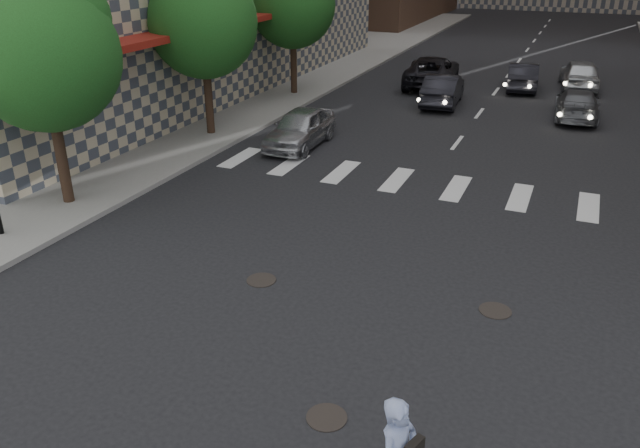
{
  "coord_description": "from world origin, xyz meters",
  "views": [
    {
      "loc": [
        4.29,
        -10.08,
        7.33
      ],
      "look_at": [
        -0.86,
        2.08,
        1.3
      ],
      "focal_mm": 35.0,
      "sensor_mm": 36.0,
      "label": 1
    }
  ],
  "objects_px": {
    "traffic_car_a": "(443,89)",
    "traffic_car_d": "(580,74)",
    "traffic_car_e": "(522,76)",
    "tree_a": "(47,48)",
    "traffic_car_b": "(577,104)",
    "tree_c": "(295,0)",
    "silver_sedan": "(300,128)",
    "traffic_car_c": "(432,71)",
    "tree_b": "(206,17)"
  },
  "relations": [
    {
      "from": "tree_a",
      "to": "silver_sedan",
      "type": "relative_size",
      "value": 1.56
    },
    {
      "from": "traffic_car_a",
      "to": "tree_b",
      "type": "bearing_deg",
      "value": 45.15
    },
    {
      "from": "traffic_car_d",
      "to": "tree_a",
      "type": "bearing_deg",
      "value": 53.58
    },
    {
      "from": "tree_a",
      "to": "tree_b",
      "type": "relative_size",
      "value": 1.0
    },
    {
      "from": "traffic_car_a",
      "to": "traffic_car_d",
      "type": "xyz_separation_m",
      "value": [
        5.96,
        6.48,
        0.04
      ]
    },
    {
      "from": "tree_a",
      "to": "traffic_car_c",
      "type": "xyz_separation_m",
      "value": [
        5.94,
        20.87,
        -3.85
      ]
    },
    {
      "from": "silver_sedan",
      "to": "traffic_car_b",
      "type": "xyz_separation_m",
      "value": [
        9.69,
        8.57,
        -0.07
      ]
    },
    {
      "from": "tree_a",
      "to": "traffic_car_d",
      "type": "relative_size",
      "value": 1.43
    },
    {
      "from": "traffic_car_d",
      "to": "traffic_car_e",
      "type": "bearing_deg",
      "value": 21.25
    },
    {
      "from": "traffic_car_c",
      "to": "traffic_car_e",
      "type": "height_order",
      "value": "traffic_car_c"
    },
    {
      "from": "traffic_car_e",
      "to": "tree_b",
      "type": "bearing_deg",
      "value": 46.22
    },
    {
      "from": "tree_b",
      "to": "traffic_car_b",
      "type": "bearing_deg",
      "value": 32.41
    },
    {
      "from": "tree_b",
      "to": "silver_sedan",
      "type": "xyz_separation_m",
      "value": [
        3.89,
        0.05,
        -3.93
      ]
    },
    {
      "from": "traffic_car_a",
      "to": "traffic_car_e",
      "type": "relative_size",
      "value": 1.05
    },
    {
      "from": "tree_b",
      "to": "traffic_car_e",
      "type": "height_order",
      "value": "tree_b"
    },
    {
      "from": "traffic_car_d",
      "to": "traffic_car_b",
      "type": "bearing_deg",
      "value": 84.89
    },
    {
      "from": "traffic_car_b",
      "to": "silver_sedan",
      "type": "bearing_deg",
      "value": 38.2
    },
    {
      "from": "traffic_car_e",
      "to": "tree_a",
      "type": "bearing_deg",
      "value": 57.76
    },
    {
      "from": "traffic_car_c",
      "to": "traffic_car_d",
      "type": "height_order",
      "value": "traffic_car_c"
    },
    {
      "from": "silver_sedan",
      "to": "traffic_car_d",
      "type": "xyz_separation_m",
      "value": [
        9.53,
        15.29,
        0.06
      ]
    },
    {
      "from": "tree_a",
      "to": "traffic_car_b",
      "type": "relative_size",
      "value": 1.47
    },
    {
      "from": "tree_b",
      "to": "traffic_car_a",
      "type": "height_order",
      "value": "tree_b"
    },
    {
      "from": "tree_b",
      "to": "traffic_car_a",
      "type": "bearing_deg",
      "value": 49.93
    },
    {
      "from": "traffic_car_a",
      "to": "traffic_car_e",
      "type": "height_order",
      "value": "traffic_car_a"
    },
    {
      "from": "silver_sedan",
      "to": "traffic_car_c",
      "type": "distance_m",
      "value": 12.98
    },
    {
      "from": "traffic_car_c",
      "to": "traffic_car_e",
      "type": "relative_size",
      "value": 1.34
    },
    {
      "from": "tree_c",
      "to": "traffic_car_d",
      "type": "height_order",
      "value": "tree_c"
    },
    {
      "from": "silver_sedan",
      "to": "traffic_car_d",
      "type": "distance_m",
      "value": 18.02
    },
    {
      "from": "tree_a",
      "to": "tree_c",
      "type": "relative_size",
      "value": 1.0
    },
    {
      "from": "silver_sedan",
      "to": "traffic_car_a",
      "type": "relative_size",
      "value": 0.94
    },
    {
      "from": "silver_sedan",
      "to": "traffic_car_e",
      "type": "xyz_separation_m",
      "value": [
        6.73,
        13.82,
        -0.01
      ]
    },
    {
      "from": "tree_b",
      "to": "tree_c",
      "type": "bearing_deg",
      "value": 90.0
    },
    {
      "from": "silver_sedan",
      "to": "traffic_car_c",
      "type": "height_order",
      "value": "traffic_car_c"
    },
    {
      "from": "tree_c",
      "to": "silver_sedan",
      "type": "distance_m",
      "value": 9.68
    },
    {
      "from": "tree_c",
      "to": "traffic_car_b",
      "type": "xyz_separation_m",
      "value": [
        13.58,
        0.62,
        -4.0
      ]
    },
    {
      "from": "tree_c",
      "to": "silver_sedan",
      "type": "height_order",
      "value": "tree_c"
    },
    {
      "from": "traffic_car_a",
      "to": "traffic_car_c",
      "type": "xyz_separation_m",
      "value": [
        -1.51,
        4.0,
        0.06
      ]
    },
    {
      "from": "tree_c",
      "to": "traffic_car_e",
      "type": "distance_m",
      "value": 12.75
    },
    {
      "from": "silver_sedan",
      "to": "traffic_car_c",
      "type": "relative_size",
      "value": 0.74
    },
    {
      "from": "traffic_car_a",
      "to": "traffic_car_c",
      "type": "relative_size",
      "value": 0.78
    },
    {
      "from": "tree_a",
      "to": "traffic_car_d",
      "type": "height_order",
      "value": "tree_a"
    },
    {
      "from": "traffic_car_a",
      "to": "traffic_car_d",
      "type": "relative_size",
      "value": 0.98
    },
    {
      "from": "traffic_car_d",
      "to": "silver_sedan",
      "type": "bearing_deg",
      "value": 51.54
    },
    {
      "from": "traffic_car_c",
      "to": "traffic_car_d",
      "type": "distance_m",
      "value": 7.87
    },
    {
      "from": "traffic_car_a",
      "to": "silver_sedan",
      "type": "bearing_deg",
      "value": 63.18
    },
    {
      "from": "silver_sedan",
      "to": "tree_a",
      "type": "bearing_deg",
      "value": -117.08
    },
    {
      "from": "traffic_car_a",
      "to": "traffic_car_d",
      "type": "bearing_deg",
      "value": -137.38
    },
    {
      "from": "tree_c",
      "to": "traffic_car_d",
      "type": "bearing_deg",
      "value": 28.7
    },
    {
      "from": "traffic_car_d",
      "to": "tree_c",
      "type": "bearing_deg",
      "value": 22.16
    },
    {
      "from": "tree_c",
      "to": "traffic_car_c",
      "type": "xyz_separation_m",
      "value": [
        5.94,
        4.87,
        -3.85
      ]
    }
  ]
}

